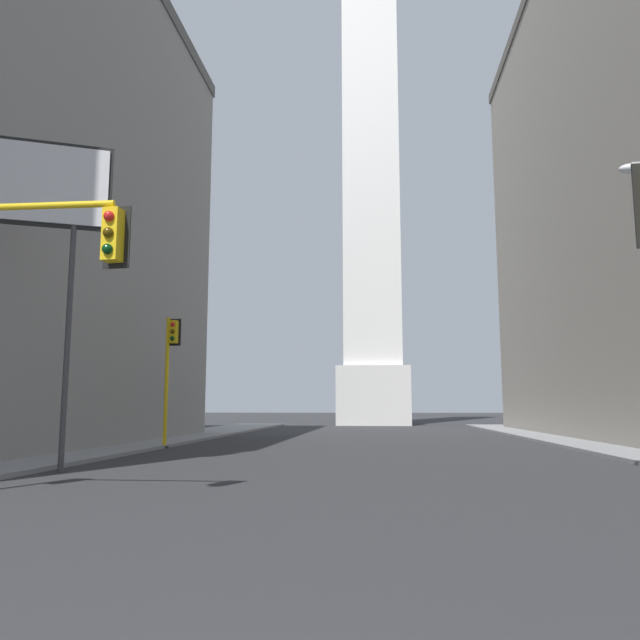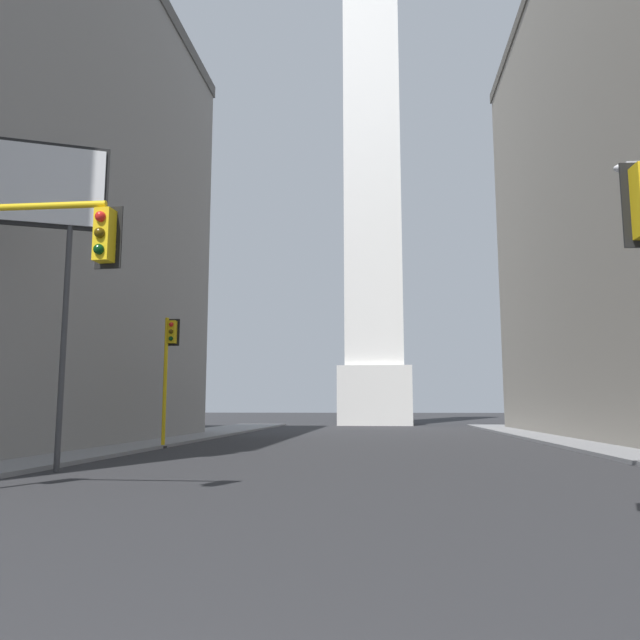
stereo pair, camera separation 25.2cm
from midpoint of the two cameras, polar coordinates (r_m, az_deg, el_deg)
sidewalk_left at (r=29.12m, az=-20.57°, el=-11.12°), size 5.00×79.12×0.15m
obelisk at (r=76.81m, az=4.83°, el=19.35°), size 7.75×7.75×77.30m
traffic_light_mid_left at (r=30.96m, az=-13.47°, el=-3.72°), size 0.78×0.50×6.24m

